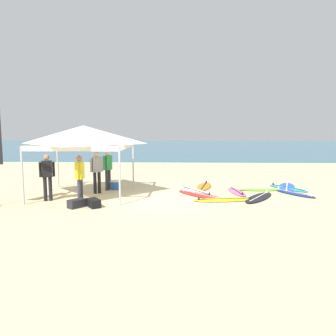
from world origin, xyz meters
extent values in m
plane|color=beige|center=(0.00, 0.00, 0.00)|extent=(80.00, 80.00, 0.00)
cube|color=#386B84|center=(0.00, 30.91, 0.05)|extent=(80.00, 36.00, 0.10)
cylinder|color=#B7B7BC|center=(-4.70, -0.93, 1.02)|extent=(0.07, 0.07, 2.05)
cylinder|color=#B7B7BC|center=(-1.31, -0.93, 1.02)|extent=(0.07, 0.07, 2.05)
cylinder|color=#B7B7BC|center=(-4.70, 2.45, 1.02)|extent=(0.07, 0.07, 2.05)
cylinder|color=#B7B7BC|center=(-1.31, 2.45, 1.02)|extent=(0.07, 0.07, 2.05)
cube|color=white|center=(-3.00, -0.93, 1.96)|extent=(3.38, 0.03, 0.18)
cube|color=white|center=(-3.00, 2.45, 1.96)|extent=(3.38, 0.03, 0.18)
cube|color=white|center=(-4.70, 0.76, 1.96)|extent=(0.03, 3.38, 0.18)
cube|color=white|center=(-1.31, 0.76, 1.96)|extent=(0.03, 3.38, 0.18)
pyramid|color=white|center=(-3.00, 0.76, 2.40)|extent=(3.50, 3.50, 0.70)
ellipsoid|color=black|center=(3.75, 0.39, 0.04)|extent=(1.77, 2.33, 0.07)
cube|color=white|center=(3.75, 0.39, 0.07)|extent=(1.08, 1.72, 0.01)
cone|color=white|center=(4.26, 1.21, 0.13)|extent=(0.09, 0.09, 0.12)
ellipsoid|color=red|center=(1.56, 0.78, 0.04)|extent=(2.09, 2.23, 0.07)
cube|color=white|center=(1.56, 0.78, 0.07)|extent=(1.40, 1.56, 0.01)
cone|color=white|center=(0.90, 1.52, 0.13)|extent=(0.09, 0.09, 0.12)
ellipsoid|color=#7AD12D|center=(4.16, 2.01, 0.04)|extent=(1.97, 0.57, 0.07)
cube|color=white|center=(4.16, 2.01, 0.07)|extent=(1.67, 0.08, 0.01)
cone|color=white|center=(4.96, 2.03, 0.13)|extent=(0.09, 0.09, 0.12)
ellipsoid|color=navy|center=(5.38, 1.17, 0.04)|extent=(1.41, 1.84, 0.07)
cube|color=white|center=(5.38, 1.17, 0.07)|extent=(0.88, 1.36, 0.01)
cone|color=white|center=(5.79, 0.53, 0.13)|extent=(0.09, 0.09, 0.12)
ellipsoid|color=orange|center=(1.84, 2.68, 0.04)|extent=(0.98, 2.20, 0.07)
cube|color=black|center=(1.84, 2.68, 0.07)|extent=(0.39, 1.79, 0.01)
cone|color=black|center=(2.01, 3.53, 0.13)|extent=(0.09, 0.09, 0.12)
ellipsoid|color=#23B2CC|center=(5.47, 2.37, 0.04)|extent=(1.55, 1.96, 0.07)
cube|color=black|center=(5.47, 2.37, 0.07)|extent=(0.98, 1.43, 0.01)
cone|color=black|center=(5.01, 3.05, 0.13)|extent=(0.09, 0.09, 0.12)
ellipsoid|color=white|center=(1.41, 1.51, 0.04)|extent=(1.76, 2.33, 0.07)
cube|color=black|center=(1.41, 1.51, 0.07)|extent=(1.07, 1.73, 0.01)
cone|color=black|center=(1.91, 0.69, 0.13)|extent=(0.09, 0.09, 0.12)
ellipsoid|color=pink|center=(3.09, 1.47, 0.04)|extent=(0.74, 1.88, 0.07)
cube|color=black|center=(3.09, 1.47, 0.07)|extent=(0.26, 1.54, 0.01)
cone|color=black|center=(3.20, 0.73, 0.13)|extent=(0.09, 0.09, 0.12)
ellipsoid|color=blue|center=(5.49, 2.59, 0.04)|extent=(1.44, 2.61, 0.07)
cube|color=white|center=(5.49, 2.59, 0.07)|extent=(0.71, 2.05, 0.01)
cone|color=white|center=(5.17, 1.61, 0.13)|extent=(0.09, 0.09, 0.12)
ellipsoid|color=yellow|center=(2.39, -0.04, 0.04)|extent=(2.45, 1.02, 0.07)
cube|color=black|center=(2.39, -0.04, 0.07)|extent=(2.00, 0.37, 0.01)
cone|color=black|center=(1.43, -0.20, 0.13)|extent=(0.09, 0.09, 0.12)
cylinder|color=black|center=(-4.17, -0.33, 0.44)|extent=(0.13, 0.13, 0.88)
cylinder|color=black|center=(-4.00, -0.26, 0.44)|extent=(0.13, 0.13, 0.88)
cube|color=black|center=(-4.08, -0.30, 1.18)|extent=(0.41, 0.33, 0.60)
sphere|color=#9E7051|center=(-4.08, -0.30, 1.60)|extent=(0.21, 0.21, 0.21)
cylinder|color=black|center=(-4.30, -0.38, 1.16)|extent=(0.09, 0.09, 0.54)
cylinder|color=black|center=(-3.87, -0.21, 1.16)|extent=(0.09, 0.09, 0.54)
cylinder|color=black|center=(-2.54, 1.18, 0.44)|extent=(0.13, 0.13, 0.88)
cylinder|color=black|center=(-2.69, 1.09, 0.44)|extent=(0.13, 0.13, 0.88)
cube|color=gray|center=(-2.61, 1.13, 1.18)|extent=(0.42, 0.38, 0.60)
sphere|color=tan|center=(-2.61, 1.13, 1.60)|extent=(0.21, 0.21, 0.21)
cylinder|color=gray|center=(-2.42, 1.26, 1.16)|extent=(0.09, 0.09, 0.54)
cylinder|color=gray|center=(-2.81, 1.01, 1.16)|extent=(0.09, 0.09, 0.54)
cylinder|color=#2D2D33|center=(-2.28, 1.93, 0.44)|extent=(0.13, 0.13, 0.88)
cylinder|color=#2D2D33|center=(-2.35, 1.76, 0.44)|extent=(0.13, 0.13, 0.88)
cube|color=#2D8C47|center=(-2.32, 1.84, 1.18)|extent=(0.35, 0.42, 0.60)
sphere|color=beige|center=(-2.32, 1.84, 1.60)|extent=(0.21, 0.21, 0.21)
cylinder|color=#2D8C47|center=(-2.22, 2.05, 1.16)|extent=(0.09, 0.09, 0.54)
cylinder|color=#2D8C47|center=(-2.41, 1.63, 1.16)|extent=(0.09, 0.09, 0.54)
cylinder|color=#383842|center=(-2.77, -0.78, 0.44)|extent=(0.13, 0.13, 0.88)
cylinder|color=#383842|center=(-2.76, -0.60, 0.44)|extent=(0.13, 0.13, 0.88)
cube|color=yellow|center=(-2.76, -0.69, 1.18)|extent=(0.24, 0.37, 0.60)
sphere|color=#9E7051|center=(-2.76, -0.69, 1.60)|extent=(0.21, 0.21, 0.21)
cylinder|color=yellow|center=(-2.78, -0.92, 1.16)|extent=(0.09, 0.09, 0.54)
cylinder|color=yellow|center=(-2.75, -0.46, 1.16)|extent=(0.09, 0.09, 0.54)
cube|color=black|center=(-2.17, -1.20, 0.14)|extent=(0.60, 0.68, 0.28)
cube|color=#232328|center=(-2.71, -1.27, 0.14)|extent=(0.61, 0.67, 0.28)
cube|color=#2D60B7|center=(-2.06, 2.05, 0.17)|extent=(0.48, 0.34, 0.34)
cube|color=white|center=(-2.06, 2.05, 0.37)|extent=(0.50, 0.36, 0.05)
camera|label=1|loc=(0.73, -12.22, 2.72)|focal=35.90mm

